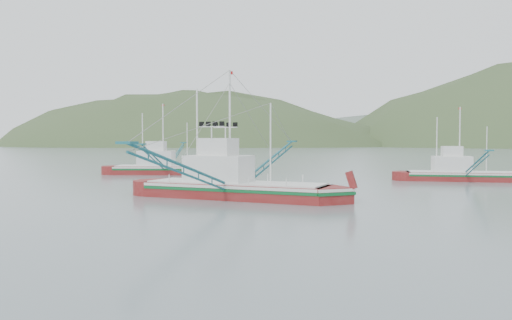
% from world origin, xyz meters
% --- Properties ---
extents(ground, '(1200.00, 1200.00, 0.00)m').
position_xyz_m(ground, '(0.00, 0.00, 0.00)').
color(ground, slate).
rests_on(ground, ground).
extents(main_boat, '(16.88, 29.90, 12.13)m').
position_xyz_m(main_boat, '(-0.69, 1.50, 1.78)').
color(main_boat, maroon).
rests_on(main_boat, ground).
extents(bg_boat_left, '(15.96, 27.35, 11.31)m').
position_xyz_m(bg_boat_left, '(-20.87, 26.76, 2.12)').
color(bg_boat_left, maroon).
rests_on(bg_boat_left, ground).
extents(bg_boat_right, '(13.90, 24.51, 9.96)m').
position_xyz_m(bg_boat_right, '(20.03, 27.56, 1.48)').
color(bg_boat_right, maroon).
rests_on(bg_boat_right, ground).
extents(headland_left, '(448.00, 308.00, 210.00)m').
position_xyz_m(headland_left, '(-180.00, 360.00, 0.00)').
color(headland_left, '#374C27').
rests_on(headland_left, ground).
extents(ridge_distant, '(960.00, 400.00, 240.00)m').
position_xyz_m(ridge_distant, '(30.00, 560.00, 0.00)').
color(ridge_distant, slate).
rests_on(ridge_distant, ground).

